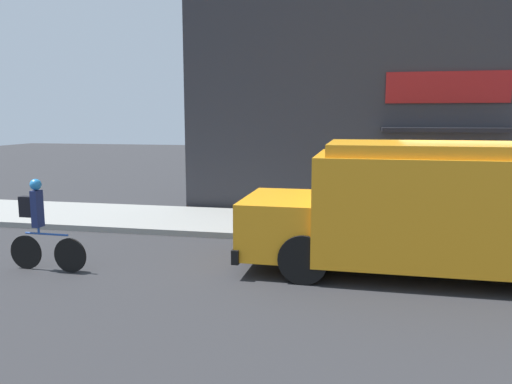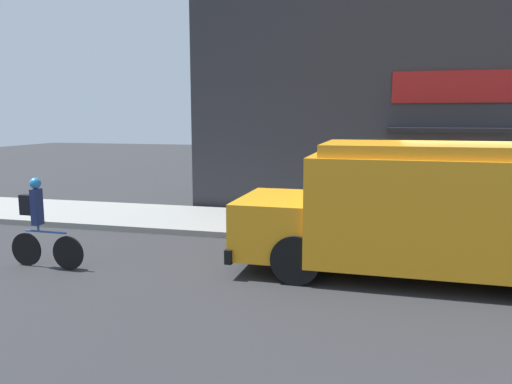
% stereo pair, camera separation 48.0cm
% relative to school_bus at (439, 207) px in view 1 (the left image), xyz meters
% --- Properties ---
extents(ground_plane, '(70.00, 70.00, 0.00)m').
position_rel_school_bus_xyz_m(ground_plane, '(0.70, 1.65, -1.17)').
color(ground_plane, '#2B2B2D').
extents(sidewalk, '(28.00, 2.91, 0.14)m').
position_rel_school_bus_xyz_m(sidewalk, '(0.70, 3.10, -1.10)').
color(sidewalk, gray).
rests_on(sidewalk, ground_plane).
extents(storefront, '(13.79, 0.88, 5.97)m').
position_rel_school_bus_xyz_m(storefront, '(0.71, 4.81, 1.81)').
color(storefront, '#2D2D33').
rests_on(storefront, ground_plane).
extents(school_bus, '(6.10, 2.73, 2.24)m').
position_rel_school_bus_xyz_m(school_bus, '(0.00, 0.00, 0.00)').
color(school_bus, orange).
rests_on(school_bus, ground_plane).
extents(cyclist, '(1.48, 0.20, 1.61)m').
position_rel_school_bus_xyz_m(cyclist, '(-6.74, -1.19, -0.38)').
color(cyclist, black).
rests_on(cyclist, ground_plane).
extents(trash_bin, '(0.50, 0.50, 0.85)m').
position_rel_school_bus_xyz_m(trash_bin, '(-2.01, 3.58, -0.61)').
color(trash_bin, '#38383D').
rests_on(trash_bin, sidewalk).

